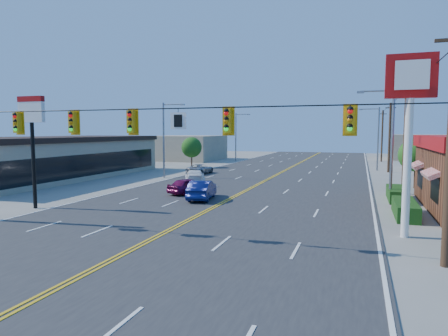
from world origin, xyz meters
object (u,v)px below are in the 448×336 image
(pizza_hut_sign, at_px, (32,128))
(car_magenta, at_px, (188,186))
(car_blue, at_px, (202,191))
(signal_span, at_px, (152,133))
(kfc_pylon, at_px, (410,108))
(car_silver, at_px, (200,169))
(car_white, at_px, (195,177))

(pizza_hut_sign, distance_m, car_magenta, 11.94)
(car_blue, bearing_deg, signal_span, 89.26)
(kfc_pylon, distance_m, car_blue, 15.37)
(kfc_pylon, relative_size, car_silver, 2.09)
(pizza_hut_sign, relative_size, car_silver, 1.69)
(signal_span, height_order, pizza_hut_sign, signal_span)
(car_blue, distance_m, car_silver, 17.53)
(pizza_hut_sign, height_order, car_magenta, pizza_hut_sign)
(signal_span, xyz_separation_m, car_white, (-5.73, 18.32, -4.24))
(signal_span, distance_m, car_magenta, 13.71)
(car_silver, bearing_deg, kfc_pylon, 137.23)
(pizza_hut_sign, height_order, car_white, pizza_hut_sign)
(signal_span, bearing_deg, pizza_hut_sign, 159.81)
(signal_span, relative_size, car_magenta, 6.60)
(signal_span, relative_size, car_silver, 5.99)
(kfc_pylon, distance_m, car_silver, 30.44)
(signal_span, distance_m, pizza_hut_sign, 11.60)
(kfc_pylon, xyz_separation_m, car_magenta, (-14.92, 8.47, -5.42))
(signal_span, bearing_deg, car_magenta, 106.95)
(signal_span, xyz_separation_m, car_magenta, (-3.80, 12.47, -4.26))
(pizza_hut_sign, bearing_deg, car_magenta, 50.11)
(kfc_pylon, bearing_deg, signal_span, -160.22)
(car_blue, xyz_separation_m, car_white, (-3.94, 7.92, -0.04))
(pizza_hut_sign, relative_size, car_magenta, 1.86)
(kfc_pylon, bearing_deg, car_blue, 153.64)
(car_blue, relative_size, car_white, 0.94)
(kfc_pylon, xyz_separation_m, car_blue, (-12.91, 6.40, -5.35))
(car_magenta, relative_size, car_white, 0.83)
(pizza_hut_sign, relative_size, car_blue, 1.63)
(car_magenta, height_order, car_silver, car_magenta)
(car_white, bearing_deg, car_blue, 91.93)
(pizza_hut_sign, xyz_separation_m, car_blue, (9.09, 6.40, -4.49))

